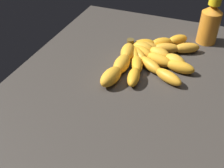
# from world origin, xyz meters

# --- Properties ---
(ground_plane) EXTENTS (0.90, 0.59, 0.05)m
(ground_plane) POSITION_xyz_m (0.00, 0.00, -0.02)
(ground_plane) COLOR #38332D
(banana_bunch) EXTENTS (0.31, 0.21, 0.04)m
(banana_bunch) POSITION_xyz_m (-0.16, 0.01, 0.02)
(banana_bunch) COLOR gold
(banana_bunch) RESTS_ON ground_plane
(honey_bottle) EXTENTS (0.06, 0.06, 0.14)m
(honey_bottle) POSITION_xyz_m (-0.32, 0.14, 0.06)
(honey_bottle) COLOR orange
(honey_bottle) RESTS_ON ground_plane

